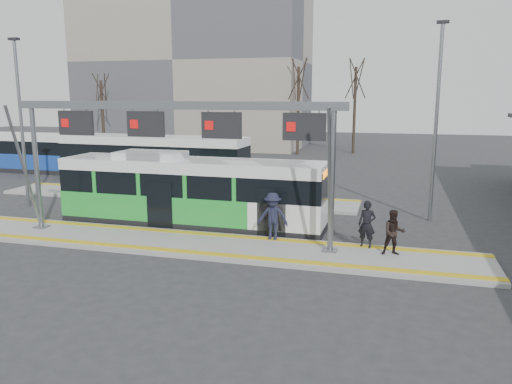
{
  "coord_description": "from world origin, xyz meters",
  "views": [
    {
      "loc": [
        7.48,
        -16.7,
        5.57
      ],
      "look_at": [
        2.04,
        3.0,
        1.59
      ],
      "focal_mm": 35.0,
      "sensor_mm": 36.0,
      "label": 1
    }
  ],
  "objects_px": {
    "passenger_b": "(394,233)",
    "hero_bus": "(192,192)",
    "gantry": "(174,130)",
    "passenger_c": "(273,217)",
    "passenger_a": "(367,224)"
  },
  "relations": [
    {
      "from": "passenger_b",
      "to": "passenger_c",
      "type": "relative_size",
      "value": 0.87
    },
    {
      "from": "gantry",
      "to": "passenger_c",
      "type": "distance_m",
      "value": 4.89
    },
    {
      "from": "passenger_b",
      "to": "hero_bus",
      "type": "bearing_deg",
      "value": 151.57
    },
    {
      "from": "hero_bus",
      "to": "passenger_a",
      "type": "distance_m",
      "value": 7.73
    },
    {
      "from": "passenger_a",
      "to": "passenger_b",
      "type": "bearing_deg",
      "value": -24.27
    },
    {
      "from": "gantry",
      "to": "passenger_b",
      "type": "bearing_deg",
      "value": 1.46
    },
    {
      "from": "gantry",
      "to": "passenger_c",
      "type": "xyz_separation_m",
      "value": [
        3.56,
        0.85,
        -3.24
      ]
    },
    {
      "from": "passenger_a",
      "to": "passenger_b",
      "type": "distance_m",
      "value": 1.14
    },
    {
      "from": "passenger_c",
      "to": "passenger_b",
      "type": "bearing_deg",
      "value": -8.58
    },
    {
      "from": "passenger_a",
      "to": "gantry",
      "type": "bearing_deg",
      "value": -163.17
    },
    {
      "from": "hero_bus",
      "to": "passenger_a",
      "type": "xyz_separation_m",
      "value": [
        7.51,
        -1.76,
        -0.44
      ]
    },
    {
      "from": "passenger_b",
      "to": "passenger_c",
      "type": "bearing_deg",
      "value": 159.21
    },
    {
      "from": "hero_bus",
      "to": "gantry",
      "type": "bearing_deg",
      "value": -79.35
    },
    {
      "from": "passenger_a",
      "to": "passenger_c",
      "type": "bearing_deg",
      "value": -170.01
    },
    {
      "from": "gantry",
      "to": "hero_bus",
      "type": "distance_m",
      "value": 3.9
    }
  ]
}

